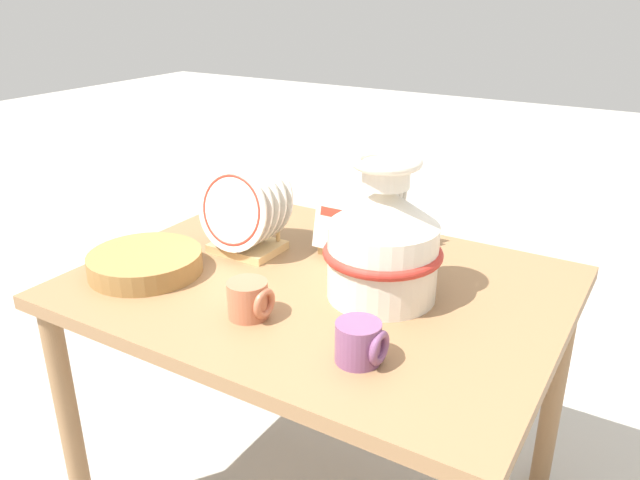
# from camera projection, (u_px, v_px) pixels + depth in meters

# --- Properties ---
(display_table) EXTENTS (1.17, 0.90, 0.73)m
(display_table) POSITION_uv_depth(u_px,v_px,m) (320.00, 311.00, 1.59)
(display_table) COLOR olive
(display_table) RESTS_ON ground_plane
(ceramic_vase) EXTENTS (0.28, 0.28, 0.34)m
(ceramic_vase) POSITION_uv_depth(u_px,v_px,m) (383.00, 240.00, 1.42)
(ceramic_vase) COLOR silver
(ceramic_vase) RESTS_ON display_table
(dish_rack_round_plates) EXTENTS (0.22, 0.18, 0.25)m
(dish_rack_round_plates) POSITION_uv_depth(u_px,v_px,m) (244.00, 214.00, 1.68)
(dish_rack_round_plates) COLOR tan
(dish_rack_round_plates) RESTS_ON display_table
(dish_rack_square_plates) EXTENTS (0.20, 0.17, 0.22)m
(dish_rack_square_plates) POSITION_uv_depth(u_px,v_px,m) (361.00, 221.00, 1.68)
(dish_rack_square_plates) COLOR tan
(dish_rack_square_plates) RESTS_ON display_table
(wicker_charger_stack) EXTENTS (0.29, 0.29, 0.05)m
(wicker_charger_stack) POSITION_uv_depth(u_px,v_px,m) (145.00, 263.00, 1.59)
(wicker_charger_stack) COLOR olive
(wicker_charger_stack) RESTS_ON display_table
(mug_terracotta_glaze) EXTENTS (0.10, 0.09, 0.08)m
(mug_terracotta_glaze) POSITION_uv_depth(u_px,v_px,m) (249.00, 300.00, 1.37)
(mug_terracotta_glaze) COLOR #B76647
(mug_terracotta_glaze) RESTS_ON display_table
(mug_plum_glaze) EXTENTS (0.10, 0.09, 0.08)m
(mug_plum_glaze) POSITION_uv_depth(u_px,v_px,m) (360.00, 343.00, 1.21)
(mug_plum_glaze) COLOR #7A4770
(mug_plum_glaze) RESTS_ON display_table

